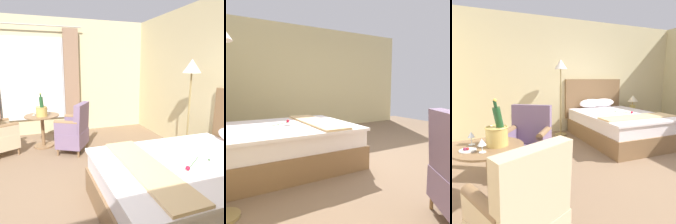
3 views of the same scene
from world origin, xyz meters
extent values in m
plane|color=#7E634B|center=(0.00, 0.00, 0.00)|extent=(7.74, 7.74, 0.00)
cube|color=beige|center=(0.00, 2.94, 1.42)|extent=(6.36, 0.12, 2.83)
cube|color=brown|center=(0.58, 1.71, 0.17)|extent=(1.57, 2.20, 0.34)
cube|color=white|center=(0.58, 1.71, 0.46)|extent=(1.52, 2.13, 0.23)
cube|color=white|center=(0.58, 1.65, 0.59)|extent=(1.60, 2.07, 0.04)
cube|color=#DBB681|center=(0.58, 1.11, 0.63)|extent=(1.57, 0.40, 0.03)
cube|color=brown|center=(0.58, 2.85, 0.85)|extent=(1.65, 0.08, 1.01)
ellipsoid|color=white|center=(0.39, 2.65, 0.73)|extent=(0.67, 0.26, 0.24)
ellipsoid|color=white|center=(0.77, 2.65, 0.73)|extent=(0.66, 0.24, 0.24)
cylinder|color=#2D6628|center=(0.66, 1.67, 0.62)|extent=(0.23, 0.34, 0.01)
sphere|color=red|center=(0.78, 1.51, 0.64)|extent=(0.05, 0.05, 0.05)
ellipsoid|color=#33702D|center=(0.66, 1.90, 0.63)|extent=(0.05, 0.04, 0.01)
cube|color=white|center=(0.58, 1.57, 0.63)|extent=(0.11, 0.13, 0.00)
cube|color=brown|center=(1.66, 2.54, 0.26)|extent=(0.45, 0.37, 0.52)
sphere|color=#B7B2A8|center=(1.90, 2.54, 0.38)|extent=(0.02, 0.02, 0.02)
cylinder|color=tan|center=(1.66, 2.54, 0.58)|extent=(0.16, 0.16, 0.11)
cylinder|color=tan|center=(1.66, 2.54, 0.69)|extent=(0.02, 0.02, 0.10)
cone|color=beige|center=(1.66, 2.54, 0.82)|extent=(0.28, 0.28, 0.16)
cylinder|color=olive|center=(-0.50, 2.51, 0.01)|extent=(0.28, 0.28, 0.03)
cylinder|color=olive|center=(-0.50, 2.51, 0.81)|extent=(0.03, 0.03, 1.55)
cone|color=silver|center=(-0.50, 2.51, 1.70)|extent=(0.30, 0.30, 0.22)
cylinder|color=brown|center=(-2.16, 0.14, 0.01)|extent=(0.41, 0.41, 0.03)
cylinder|color=brown|center=(-2.16, 0.14, 0.33)|extent=(0.07, 0.07, 0.67)
cylinder|color=brown|center=(-2.16, 0.14, 0.68)|extent=(0.71, 0.71, 0.02)
cylinder|color=tan|center=(-2.07, 0.14, 0.78)|extent=(0.22, 0.22, 0.19)
torus|color=tan|center=(-2.07, 0.14, 0.88)|extent=(0.23, 0.23, 0.02)
cylinder|color=white|center=(-2.07, 0.14, 0.86)|extent=(0.19, 0.19, 0.03)
cylinder|color=#1E4723|center=(-2.05, 0.15, 0.94)|extent=(0.12, 0.09, 0.30)
cylinder|color=#193D1E|center=(-2.07, 0.14, 1.12)|extent=(0.04, 0.04, 0.08)
sphere|color=gold|center=(-2.07, 0.14, 1.15)|extent=(0.04, 0.04, 0.04)
cylinder|color=white|center=(-2.32, 0.26, 0.69)|extent=(0.07, 0.07, 0.01)
cylinder|color=white|center=(-2.32, 0.26, 0.73)|extent=(0.01, 0.01, 0.08)
cone|color=white|center=(-2.32, 0.26, 0.80)|extent=(0.07, 0.07, 0.06)
cylinder|color=white|center=(-2.21, -0.02, 0.69)|extent=(0.06, 0.06, 0.01)
cylinder|color=white|center=(-2.21, -0.02, 0.72)|extent=(0.01, 0.01, 0.06)
cone|color=white|center=(-2.21, -0.02, 0.79)|extent=(0.08, 0.08, 0.06)
cylinder|color=white|center=(-2.34, 0.08, 0.69)|extent=(0.15, 0.15, 0.01)
sphere|color=#A32624|center=(-2.34, 0.06, 0.71)|extent=(0.03, 0.03, 0.03)
sphere|color=maroon|center=(-2.37, 0.07, 0.71)|extent=(0.03, 0.03, 0.03)
cylinder|color=brown|center=(-1.99, 0.64, 0.07)|extent=(0.04, 0.04, 0.13)
cylinder|color=brown|center=(-1.55, 0.38, 0.07)|extent=(0.04, 0.04, 0.13)
cylinder|color=brown|center=(-1.78, 1.00, 0.07)|extent=(0.04, 0.04, 0.13)
cylinder|color=brown|center=(-1.34, 0.73, 0.07)|extent=(0.04, 0.04, 0.13)
cube|color=slate|center=(-1.66, 0.69, 0.29)|extent=(0.77, 0.73, 0.30)
cube|color=slate|center=(-1.56, 0.86, 0.72)|extent=(0.56, 0.42, 0.56)
cube|color=slate|center=(-1.89, 0.80, 0.55)|extent=(0.31, 0.44, 0.22)
cylinder|color=brown|center=(-1.89, 0.80, 0.66)|extent=(0.31, 0.44, 0.09)
cube|color=slate|center=(-1.46, 0.54, 0.55)|extent=(0.31, 0.44, 0.22)
cylinder|color=brown|center=(-1.46, 0.54, 0.66)|extent=(0.31, 0.44, 0.09)
cube|color=#CBB38E|center=(-1.90, -0.81, 0.69)|extent=(0.56, 0.37, 0.54)
cube|color=#CBB38E|center=(-1.78, -0.51, 0.52)|extent=(0.28, 0.45, 0.18)
cylinder|color=brown|center=(-1.78, -0.51, 0.61)|extent=(0.28, 0.45, 0.09)
cube|color=#CBB38E|center=(-2.21, -0.72, 0.52)|extent=(0.28, 0.45, 0.18)
cylinder|color=brown|center=(-2.21, -0.72, 0.61)|extent=(0.28, 0.45, 0.09)
camera|label=1|loc=(2.51, 0.03, 1.71)|focal=35.00mm
camera|label=2|loc=(-2.63, 2.54, 1.20)|focal=35.00mm
camera|label=3|loc=(-2.15, -1.93, 1.36)|focal=32.00mm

